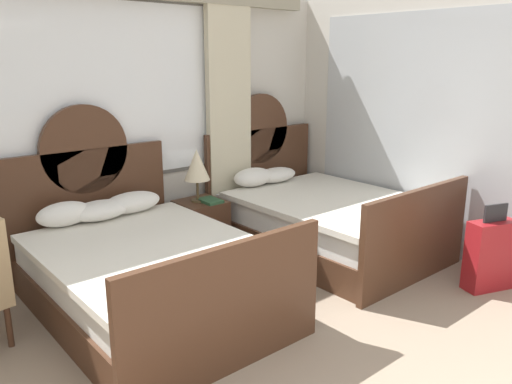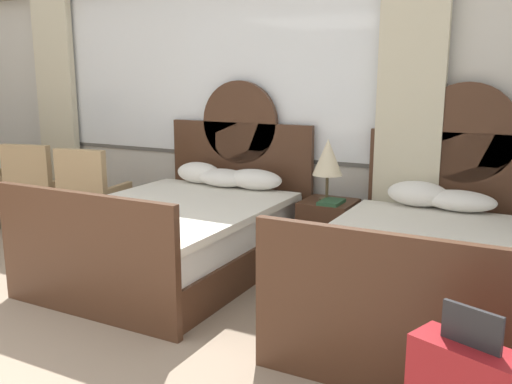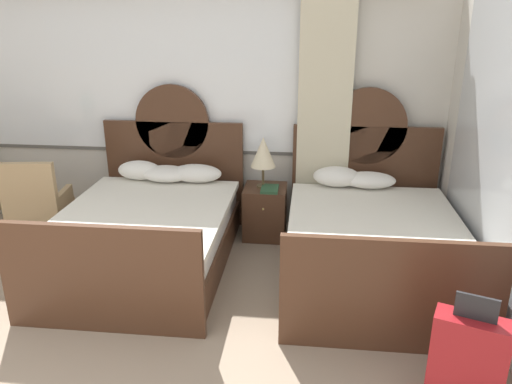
{
  "view_description": "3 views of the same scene",
  "coord_description": "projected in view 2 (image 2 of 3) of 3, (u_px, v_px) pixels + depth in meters",
  "views": [
    {
      "loc": [
        -1.35,
        -0.62,
        2.03
      ],
      "look_at": [
        1.41,
        2.65,
        0.89
      ],
      "focal_mm": 35.52,
      "sensor_mm": 36.0,
      "label": 1
    },
    {
      "loc": [
        3.16,
        -0.9,
        1.67
      ],
      "look_at": [
        1.08,
        3.04,
        0.72
      ],
      "focal_mm": 38.77,
      "sensor_mm": 36.0,
      "label": 2
    },
    {
      "loc": [
        1.95,
        -1.41,
        2.37
      ],
      "look_at": [
        1.48,
        2.84,
        0.8
      ],
      "focal_mm": 34.96,
      "sensor_mm": 36.0,
      "label": 3
    }
  ],
  "objects": [
    {
      "name": "nightstand_between_beds",
      "position": [
        328.0,
        232.0,
        4.97
      ],
      "size": [
        0.45,
        0.48,
        0.57
      ],
      "color": "#472B1C",
      "rests_on": "ground_plane"
    },
    {
      "name": "table_lamp_on_nightstand",
      "position": [
        328.0,
        158.0,
        4.86
      ],
      "size": [
        0.27,
        0.27,
        0.55
      ],
      "color": "brown",
      "rests_on": "nightstand_between_beds"
    },
    {
      "name": "armchair_by_window_left",
      "position": [
        91.0,
        194.0,
        5.55
      ],
      "size": [
        0.62,
        0.62,
        0.97
      ],
      "color": "tan",
      "rests_on": "ground_plane"
    },
    {
      "name": "armchair_by_window_centre",
      "position": [
        37.0,
        187.0,
        5.9
      ],
      "size": [
        0.66,
        0.66,
        0.97
      ],
      "color": "tan",
      "rests_on": "ground_plane"
    },
    {
      "name": "wall_back_window",
      "position": [
        209.0,
        97.0,
        5.75
      ],
      "size": [
        6.82,
        0.22,
        2.7
      ],
      "color": "beige",
      "rests_on": "ground_plane"
    },
    {
      "name": "bed_near_mirror",
      "position": [
        435.0,
        270.0,
        3.83
      ],
      "size": [
        1.58,
        2.24,
        1.62
      ],
      "color": "#472B1C",
      "rests_on": "ground_plane"
    },
    {
      "name": "book_on_nightstand",
      "position": [
        331.0,
        202.0,
        4.81
      ],
      "size": [
        0.18,
        0.26,
        0.03
      ],
      "color": "#285133",
      "rests_on": "nightstand_between_beds"
    },
    {
      "name": "bed_near_window",
      "position": [
        182.0,
        229.0,
        4.81
      ],
      "size": [
        1.58,
        2.24,
        1.62
      ],
      "color": "#472B1C",
      "rests_on": "ground_plane"
    }
  ]
}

